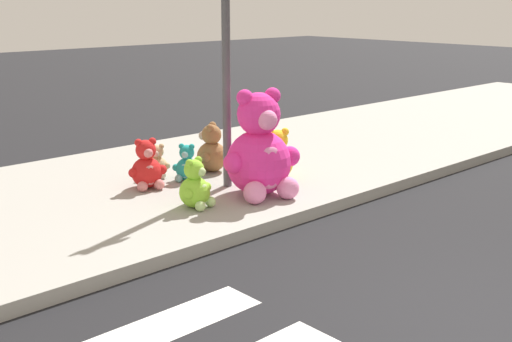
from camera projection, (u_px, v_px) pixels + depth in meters
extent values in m
cube|color=#9E9B93|center=(130.00, 193.00, 8.47)|extent=(28.00, 4.40, 0.15)
cylinder|color=#4C4C51|center=(226.00, 64.00, 8.12)|extent=(0.11, 0.11, 3.20)
sphere|color=#F22D93|center=(259.00, 163.00, 8.07)|extent=(0.82, 0.82, 0.82)
ellipsoid|color=pink|center=(270.00, 168.00, 7.81)|extent=(0.48, 0.30, 0.53)
sphere|color=#F22D93|center=(259.00, 114.00, 7.91)|extent=(0.54, 0.54, 0.54)
sphere|color=pink|center=(267.00, 120.00, 7.72)|extent=(0.25, 0.25, 0.25)
sphere|color=#F22D93|center=(272.00, 96.00, 7.94)|extent=(0.21, 0.21, 0.21)
sphere|color=#F22D93|center=(290.00, 156.00, 8.13)|extent=(0.26, 0.26, 0.26)
sphere|color=pink|center=(288.00, 188.00, 7.93)|extent=(0.28, 0.28, 0.28)
sphere|color=#F22D93|center=(245.00, 98.00, 7.77)|extent=(0.21, 0.21, 0.21)
sphere|color=#F22D93|center=(234.00, 163.00, 7.80)|extent=(0.26, 0.26, 0.26)
sphere|color=pink|center=(255.00, 193.00, 7.74)|extent=(0.28, 0.28, 0.28)
sphere|color=yellow|center=(277.00, 163.00, 8.83)|extent=(0.43, 0.43, 0.43)
ellipsoid|color=#F0DB80|center=(277.00, 160.00, 8.98)|extent=(0.24, 0.22, 0.28)
sphere|color=yellow|center=(278.00, 140.00, 8.75)|extent=(0.28, 0.28, 0.28)
sphere|color=#F0DB80|center=(277.00, 139.00, 8.87)|extent=(0.13, 0.13, 0.13)
sphere|color=yellow|center=(270.00, 132.00, 8.71)|extent=(0.11, 0.11, 0.11)
sphere|color=yellow|center=(262.00, 160.00, 8.87)|extent=(0.14, 0.14, 0.14)
sphere|color=#F0DB80|center=(268.00, 170.00, 9.04)|extent=(0.15, 0.15, 0.15)
sphere|color=yellow|center=(285.00, 132.00, 8.72)|extent=(0.11, 0.11, 0.11)
sphere|color=yellow|center=(292.00, 160.00, 8.89)|extent=(0.14, 0.14, 0.14)
sphere|color=#F0DB80|center=(285.00, 169.00, 9.05)|extent=(0.15, 0.15, 0.15)
sphere|color=#8CD133|center=(195.00, 192.00, 7.62)|extent=(0.37, 0.37, 0.37)
ellipsoid|color=#B8DE87|center=(204.00, 194.00, 7.55)|extent=(0.22, 0.13, 0.24)
sphere|color=#8CD133|center=(194.00, 170.00, 7.54)|extent=(0.24, 0.24, 0.24)
sphere|color=#B8DE87|center=(201.00, 172.00, 7.50)|extent=(0.11, 0.11, 0.11)
sphere|color=#8CD133|center=(198.00, 160.00, 7.59)|extent=(0.09, 0.09, 0.09)
sphere|color=#8CD133|center=(207.00, 187.00, 7.73)|extent=(0.12, 0.12, 0.12)
sphere|color=#B8DE87|center=(211.00, 202.00, 7.65)|extent=(0.13, 0.13, 0.13)
sphere|color=#8CD133|center=(189.00, 163.00, 7.45)|extent=(0.09, 0.09, 0.09)
sphere|color=#8CD133|center=(189.00, 194.00, 7.44)|extent=(0.12, 0.12, 0.12)
sphere|color=#B8DE87|center=(200.00, 206.00, 7.48)|extent=(0.13, 0.13, 0.13)
sphere|color=teal|center=(187.00, 169.00, 8.76)|extent=(0.31, 0.31, 0.31)
ellipsoid|color=#7BBFBC|center=(185.00, 171.00, 8.66)|extent=(0.16, 0.18, 0.20)
sphere|color=teal|center=(187.00, 152.00, 8.70)|extent=(0.20, 0.20, 0.20)
sphere|color=#7BBFBC|center=(185.00, 155.00, 8.62)|extent=(0.09, 0.09, 0.09)
sphere|color=teal|center=(192.00, 147.00, 8.67)|extent=(0.08, 0.08, 0.08)
sphere|color=teal|center=(197.00, 168.00, 8.70)|extent=(0.10, 0.10, 0.10)
sphere|color=#7BBFBC|center=(191.00, 179.00, 8.65)|extent=(0.11, 0.11, 0.11)
sphere|color=teal|center=(181.00, 146.00, 8.69)|extent=(0.08, 0.08, 0.08)
sphere|color=teal|center=(176.00, 168.00, 8.75)|extent=(0.10, 0.10, 0.10)
sphere|color=#7BBFBC|center=(179.00, 178.00, 8.68)|extent=(0.11, 0.11, 0.11)
sphere|color=tan|center=(157.00, 167.00, 8.93)|extent=(0.29, 0.29, 0.29)
ellipsoid|color=beige|center=(156.00, 169.00, 8.83)|extent=(0.16, 0.15, 0.19)
sphere|color=tan|center=(157.00, 151.00, 8.87)|extent=(0.19, 0.19, 0.19)
sphere|color=beige|center=(156.00, 154.00, 8.80)|extent=(0.09, 0.09, 0.09)
sphere|color=tan|center=(161.00, 146.00, 8.86)|extent=(0.07, 0.07, 0.07)
sphere|color=tan|center=(167.00, 166.00, 8.89)|extent=(0.09, 0.09, 0.09)
sphere|color=beige|center=(162.00, 176.00, 8.84)|extent=(0.10, 0.10, 0.10)
sphere|color=tan|center=(152.00, 146.00, 8.85)|extent=(0.07, 0.07, 0.07)
sphere|color=tan|center=(147.00, 166.00, 8.89)|extent=(0.09, 0.09, 0.09)
sphere|color=beige|center=(151.00, 176.00, 8.84)|extent=(0.10, 0.10, 0.10)
sphere|color=olive|center=(212.00, 157.00, 9.19)|extent=(0.43, 0.43, 0.43)
ellipsoid|color=tan|center=(201.00, 156.00, 9.21)|extent=(0.24, 0.23, 0.28)
sphere|color=olive|center=(211.00, 135.00, 9.11)|extent=(0.28, 0.28, 0.28)
sphere|color=tan|center=(203.00, 136.00, 9.12)|extent=(0.13, 0.13, 0.13)
sphere|color=olive|center=(210.00, 128.00, 8.98)|extent=(0.11, 0.11, 0.11)
sphere|color=olive|center=(205.00, 158.00, 8.99)|extent=(0.13, 0.13, 0.13)
sphere|color=tan|center=(198.00, 168.00, 9.13)|extent=(0.15, 0.15, 0.15)
sphere|color=olive|center=(213.00, 125.00, 9.17)|extent=(0.11, 0.11, 0.11)
sphere|color=olive|center=(211.00, 151.00, 9.38)|extent=(0.13, 0.13, 0.13)
sphere|color=tan|center=(201.00, 164.00, 9.36)|extent=(0.15, 0.15, 0.15)
sphere|color=red|center=(147.00, 173.00, 8.41)|extent=(0.40, 0.40, 0.40)
ellipsoid|color=#DB7B7B|center=(150.00, 175.00, 8.28)|extent=(0.24, 0.15, 0.26)
sphere|color=red|center=(146.00, 150.00, 8.33)|extent=(0.26, 0.26, 0.26)
sphere|color=#DB7B7B|center=(148.00, 153.00, 8.24)|extent=(0.12, 0.12, 0.12)
sphere|color=red|center=(152.00, 141.00, 8.34)|extent=(0.10, 0.10, 0.10)
sphere|color=red|center=(162.00, 170.00, 8.43)|extent=(0.13, 0.13, 0.13)
sphere|color=#DB7B7B|center=(159.00, 185.00, 8.34)|extent=(0.14, 0.14, 0.14)
sphere|color=red|center=(138.00, 143.00, 8.26)|extent=(0.10, 0.10, 0.10)
sphere|color=red|center=(133.00, 173.00, 8.28)|extent=(0.13, 0.13, 0.13)
sphere|color=#DB7B7B|center=(143.00, 187.00, 8.25)|extent=(0.14, 0.14, 0.14)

